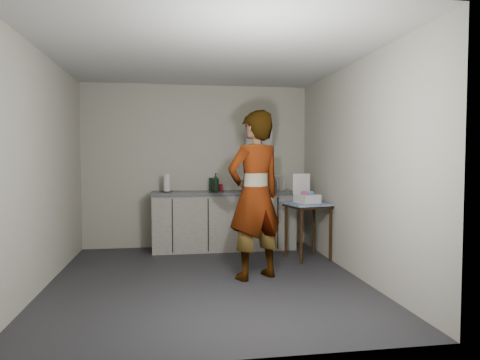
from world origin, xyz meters
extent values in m
plane|color=#25252A|center=(0.00, 0.00, 0.00)|extent=(4.00, 4.00, 0.00)
cube|color=beige|center=(0.00, 1.99, 1.30)|extent=(3.60, 0.02, 2.60)
cube|color=beige|center=(1.79, 0.00, 1.30)|extent=(0.02, 4.00, 2.60)
cube|color=beige|center=(-1.79, 0.00, 1.30)|extent=(0.02, 4.00, 2.60)
cube|color=white|center=(0.00, 0.00, 2.60)|extent=(3.60, 4.00, 0.01)
cube|color=black|center=(0.40, 1.70, 0.04)|extent=(2.20, 0.52, 0.08)
cube|color=beige|center=(0.40, 1.70, 0.43)|extent=(2.20, 0.58, 0.86)
cube|color=#50525A|center=(0.40, 1.70, 0.89)|extent=(2.24, 0.62, 0.05)
cube|color=black|center=(-0.40, 1.41, 0.43)|extent=(0.02, 0.01, 0.80)
cube|color=black|center=(0.13, 1.41, 0.43)|extent=(0.02, 0.01, 0.80)
cube|color=black|center=(0.67, 1.41, 0.43)|extent=(0.01, 0.01, 0.80)
cube|color=black|center=(1.20, 1.41, 0.43)|extent=(0.02, 0.01, 0.80)
cube|color=white|center=(1.00, 1.92, 1.75)|extent=(0.42, 0.16, 0.24)
cube|color=white|center=(1.00, 1.97, 1.61)|extent=(0.30, 0.06, 0.04)
cube|color=black|center=(0.95, 1.83, 1.91)|extent=(0.14, 0.02, 0.10)
cylinder|color=#3A200D|center=(1.32, 0.59, 0.37)|extent=(0.04, 0.04, 0.74)
cylinder|color=#3A200D|center=(1.77, 0.68, 0.37)|extent=(0.04, 0.04, 0.74)
cylinder|color=#3A200D|center=(1.23, 1.04, 0.37)|extent=(0.04, 0.04, 0.74)
cylinder|color=#3A200D|center=(1.68, 1.13, 0.37)|extent=(0.04, 0.04, 0.74)
cube|color=#3A200D|center=(1.50, 0.86, 0.76)|extent=(0.65, 0.65, 0.04)
cube|color=navy|center=(1.50, 0.86, 0.79)|extent=(0.73, 0.73, 0.03)
imported|color=#B2A593|center=(0.57, 0.02, 1.00)|extent=(0.86, 0.73, 1.99)
imported|color=black|center=(0.26, 1.60, 1.05)|extent=(0.14, 0.14, 0.29)
cylinder|color=#B71226|center=(0.36, 1.76, 0.97)|extent=(0.06, 0.06, 0.11)
cylinder|color=black|center=(0.20, 1.79, 1.02)|extent=(0.06, 0.06, 0.21)
cylinder|color=black|center=(-0.48, 1.70, 0.92)|extent=(0.15, 0.15, 0.01)
cylinder|color=white|center=(-0.48, 1.70, 1.05)|extent=(0.10, 0.10, 0.26)
cube|color=silver|center=(1.18, 1.64, 0.92)|extent=(0.35, 0.26, 0.02)
cylinder|color=silver|center=(1.02, 1.53, 1.04)|extent=(0.01, 0.01, 0.23)
cylinder|color=silver|center=(1.34, 1.53, 1.04)|extent=(0.01, 0.01, 0.23)
cylinder|color=silver|center=(1.02, 1.75, 1.04)|extent=(0.01, 0.01, 0.23)
cylinder|color=silver|center=(1.34, 1.75, 1.04)|extent=(0.01, 0.01, 0.23)
cylinder|color=white|center=(1.09, 1.64, 1.02)|extent=(0.04, 0.19, 0.19)
cylinder|color=white|center=(1.16, 1.64, 1.02)|extent=(0.04, 0.19, 0.19)
cylinder|color=white|center=(1.23, 1.64, 1.02)|extent=(0.04, 0.19, 0.19)
cube|color=white|center=(1.48, 0.83, 0.81)|extent=(0.36, 0.36, 0.01)
cube|color=white|center=(1.52, 0.70, 0.87)|extent=(0.28, 0.09, 0.11)
cube|color=white|center=(1.44, 0.97, 0.87)|extent=(0.28, 0.09, 0.11)
cube|color=white|center=(1.35, 0.80, 0.87)|extent=(0.09, 0.28, 0.11)
cube|color=white|center=(1.61, 0.87, 0.87)|extent=(0.09, 0.28, 0.11)
cube|color=white|center=(1.44, 0.98, 1.06)|extent=(0.28, 0.09, 0.29)
cylinder|color=white|center=(1.48, 0.83, 0.87)|extent=(0.19, 0.19, 0.11)
sphere|color=#ED57AE|center=(1.44, 0.79, 0.94)|extent=(0.07, 0.07, 0.07)
sphere|color=#5694EA|center=(1.54, 0.81, 0.94)|extent=(0.07, 0.07, 0.07)
sphere|color=#50C463|center=(1.47, 0.88, 0.94)|extent=(0.07, 0.07, 0.07)
sphere|color=#ED57AE|center=(1.43, 0.86, 0.94)|extent=(0.07, 0.07, 0.07)
camera|label=1|loc=(-0.39, -4.93, 1.44)|focal=32.00mm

